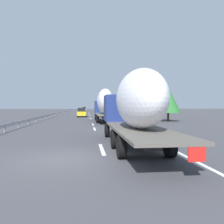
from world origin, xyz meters
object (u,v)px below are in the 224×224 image
(truck_trailing, at_px, (134,106))
(car_yellow_coupe, at_px, (82,112))
(truck_lead, at_px, (105,104))
(road_sign, at_px, (111,107))
(car_silver_hatch, at_px, (84,109))

(truck_trailing, distance_m, car_yellow_coupe, 35.83)
(truck_lead, distance_m, truck_trailing, 20.24)
(truck_lead, relative_size, car_yellow_coupe, 2.73)
(car_yellow_coupe, bearing_deg, truck_lead, -166.97)
(road_sign, bearing_deg, truck_trailing, 175.52)
(car_silver_hatch, xyz_separation_m, road_sign, (-48.28, -6.60, 1.18))
(car_yellow_coupe, xyz_separation_m, road_sign, (3.97, -6.66, 1.17))
(truck_trailing, bearing_deg, car_yellow_coupe, 5.70)
(truck_trailing, xyz_separation_m, car_yellow_coupe, (35.63, 3.56, -1.37))
(truck_lead, xyz_separation_m, car_silver_hatch, (67.64, 3.50, -1.65))
(car_silver_hatch, distance_m, road_sign, 48.74)
(truck_lead, height_order, road_sign, truck_lead)
(car_silver_hatch, bearing_deg, truck_lead, -177.04)
(road_sign, bearing_deg, car_silver_hatch, 7.78)
(car_yellow_coupe, bearing_deg, car_silver_hatch, -0.07)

